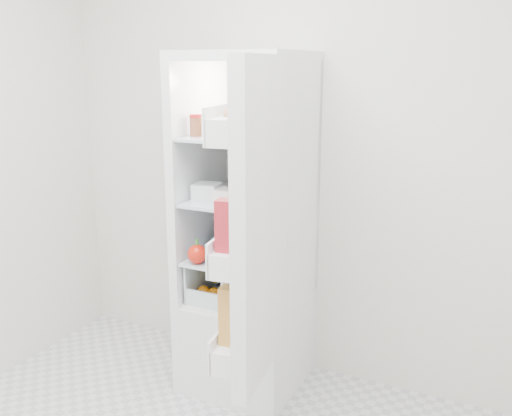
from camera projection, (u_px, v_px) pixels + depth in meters
The scene contains 20 objects.
room_walls at pixel (121, 115), 1.71m from camera, with size 3.02×3.02×2.61m.
refrigerator at pixel (250, 266), 3.11m from camera, with size 0.60×0.60×1.80m.
shelf_low at pixel (245, 257), 3.03m from camera, with size 0.49×0.53×0.01m, color silver.
shelf_mid at pixel (244, 200), 2.96m from camera, with size 0.49×0.53×0.01m, color silver.
shelf_top at pixel (244, 137), 2.87m from camera, with size 0.49×0.53×0.01m, color silver.
crisper_left at pixel (225, 276), 3.12m from camera, with size 0.23×0.46×0.22m, color silver, non-canonical shape.
crisper_right at pixel (265, 284), 3.01m from camera, with size 0.23×0.46×0.22m, color silver, non-canonical shape.
condiment_jars at pixel (233, 129), 2.77m from camera, with size 0.46×0.16×0.08m.
squeeze_bottle at pixel (289, 119), 2.83m from camera, with size 0.05×0.05×0.17m, color white.
tub_white at pixel (207, 191), 2.94m from camera, with size 0.13×0.13×0.08m, color silver.
tub_cream at pixel (228, 196), 2.88m from camera, with size 0.12×0.12×0.07m, color white.
tin_red at pixel (262, 201), 2.78m from camera, with size 0.10×0.10×0.07m, color red.
foil_tray at pixel (238, 188), 3.11m from camera, with size 0.17×0.13×0.04m, color silver.
tub_green at pixel (275, 192), 2.94m from camera, with size 0.09×0.13×0.07m, color #3D8752.
red_cabbage at pixel (252, 235), 3.08m from camera, with size 0.19×0.19×0.19m, color #541C4B.
bell_pepper at pixel (197, 254), 2.90m from camera, with size 0.10×0.10×0.10m, color red.
mushroom_bowl at pixel (225, 244), 3.11m from camera, with size 0.15×0.15×0.07m, color #95C2DF.
citrus_pile at pixel (223, 282), 3.11m from camera, with size 0.20×0.31×0.16m.
veg_pile at pixel (266, 292), 3.02m from camera, with size 0.16×0.30×0.10m.
fridge_door at pixel (255, 229), 2.30m from camera, with size 0.25×0.60×1.30m.
Camera 1 is at (1.13, -1.37, 1.74)m, focal length 40.00 mm.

